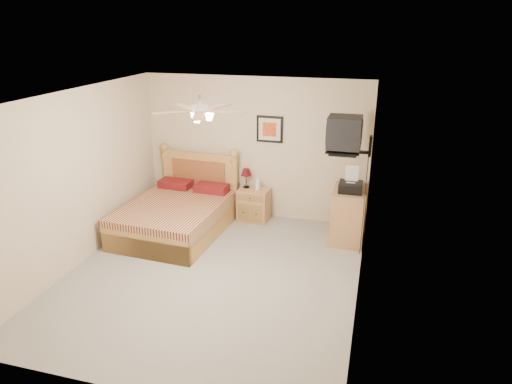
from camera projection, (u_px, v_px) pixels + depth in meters
The scene contains 17 objects.
floor at pixel (213, 275), 6.44m from camera, with size 4.50×4.50×0.00m, color gray.
ceiling at pixel (206, 96), 5.56m from camera, with size 4.00×4.50×0.04m, color white.
wall_back at pixel (255, 149), 8.03m from camera, with size 4.00×0.04×2.50m, color beige.
wall_front at pixel (117, 280), 3.97m from camera, with size 4.00×0.04×2.50m, color beige.
wall_left at pixel (78, 179), 6.49m from camera, with size 0.04×4.50×2.50m, color beige.
wall_right at pixel (365, 207), 5.50m from camera, with size 0.04×4.50×2.50m, color beige.
bed at pixel (174, 198), 7.49m from camera, with size 1.50×1.96×1.27m, color #AE7C3A, non-canonical shape.
nightstand at pixel (254, 205), 8.14m from camera, with size 0.53×0.40×0.57m, color tan.
table_lamp at pixel (246, 178), 8.07m from camera, with size 0.19×0.19×0.36m, color #530B14, non-canonical shape.
lotion_bottle at pixel (258, 183), 8.00m from camera, with size 0.09×0.09×0.24m, color white.
framed_picture at pixel (270, 129), 7.81m from camera, with size 0.46×0.04×0.46m, color black.
dresser at pixel (348, 215), 7.33m from camera, with size 0.51×0.74×0.87m, color #A97348.
fax_machine at pixel (351, 180), 7.02m from camera, with size 0.36×0.38×0.38m, color black, non-canonical shape.
magazine_lower at pixel (351, 184), 7.37m from camera, with size 0.19×0.25×0.02m, color beige.
magazine_upper at pixel (352, 182), 7.39m from camera, with size 0.19×0.27×0.02m, color gray.
wall_tv at pixel (355, 136), 6.58m from camera, with size 0.56×0.46×0.58m, color black, non-canonical shape.
ceiling_fan at pixel (200, 111), 5.43m from camera, with size 1.14×1.14×0.28m, color white, non-canonical shape.
Camera 1 is at (2.07, -5.25, 3.36)m, focal length 32.00 mm.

